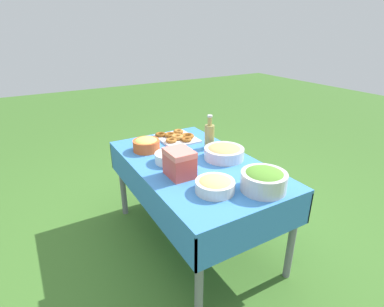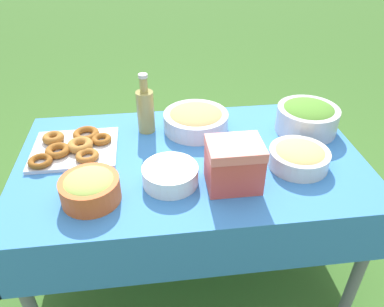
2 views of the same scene
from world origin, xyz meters
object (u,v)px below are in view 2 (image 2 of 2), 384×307
(olive_oil_bottle, at_px, (145,109))
(bread_bowl, at_px, (196,119))
(salad_bowl, at_px, (307,117))
(plate_stack, at_px, (170,175))
(fruit_bowl, at_px, (90,187))
(pasta_bowl, at_px, (299,156))
(donut_platter, at_px, (74,147))
(cooler_box, at_px, (234,165))

(olive_oil_bottle, xyz_separation_m, bread_bowl, (-0.23, 0.02, -0.06))
(salad_bowl, relative_size, plate_stack, 1.32)
(plate_stack, relative_size, fruit_bowl, 1.00)
(salad_bowl, height_order, pasta_bowl, salad_bowl)
(salad_bowl, distance_m, pasta_bowl, 0.30)
(donut_platter, bearing_deg, plate_stack, 145.79)
(pasta_bowl, relative_size, olive_oil_bottle, 0.87)
(salad_bowl, relative_size, cooler_box, 1.40)
(salad_bowl, relative_size, olive_oil_bottle, 1.00)
(pasta_bowl, relative_size, fruit_bowl, 1.13)
(salad_bowl, bearing_deg, plate_stack, 25.38)
(plate_stack, height_order, cooler_box, cooler_box)
(salad_bowl, distance_m, fruit_bowl, 1.02)
(pasta_bowl, bearing_deg, salad_bowl, -116.80)
(fruit_bowl, xyz_separation_m, cooler_box, (-0.52, -0.02, 0.04))
(pasta_bowl, xyz_separation_m, cooler_box, (0.29, 0.09, 0.05))
(pasta_bowl, relative_size, donut_platter, 0.68)
(donut_platter, bearing_deg, cooler_box, 153.90)
(pasta_bowl, height_order, cooler_box, cooler_box)
(bread_bowl, bearing_deg, donut_platter, 12.12)
(plate_stack, bearing_deg, pasta_bowl, -174.79)
(pasta_bowl, height_order, plate_stack, pasta_bowl)
(pasta_bowl, xyz_separation_m, olive_oil_bottle, (0.60, -0.36, 0.07))
(olive_oil_bottle, xyz_separation_m, fruit_bowl, (0.21, 0.46, -0.05))
(pasta_bowl, distance_m, donut_platter, 0.95)
(salad_bowl, xyz_separation_m, bread_bowl, (0.51, -0.07, -0.02))
(bread_bowl, bearing_deg, plate_stack, 68.82)
(cooler_box, bearing_deg, bread_bowl, -78.83)
(donut_platter, bearing_deg, pasta_bowl, 166.47)
(donut_platter, relative_size, bread_bowl, 1.19)
(bread_bowl, distance_m, fruit_bowl, 0.63)
(salad_bowl, xyz_separation_m, pasta_bowl, (0.13, 0.26, -0.03))
(donut_platter, xyz_separation_m, plate_stack, (-0.40, 0.27, 0.02))
(plate_stack, xyz_separation_m, bread_bowl, (-0.15, -0.39, 0.02))
(donut_platter, height_order, plate_stack, plate_stack)
(salad_bowl, xyz_separation_m, cooler_box, (0.42, 0.35, 0.02))
(donut_platter, bearing_deg, olive_oil_bottle, -156.91)
(salad_bowl, height_order, plate_stack, salad_bowl)
(fruit_bowl, height_order, cooler_box, cooler_box)
(donut_platter, relative_size, fruit_bowl, 1.68)
(bread_bowl, relative_size, fruit_bowl, 1.41)
(donut_platter, distance_m, olive_oil_bottle, 0.36)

